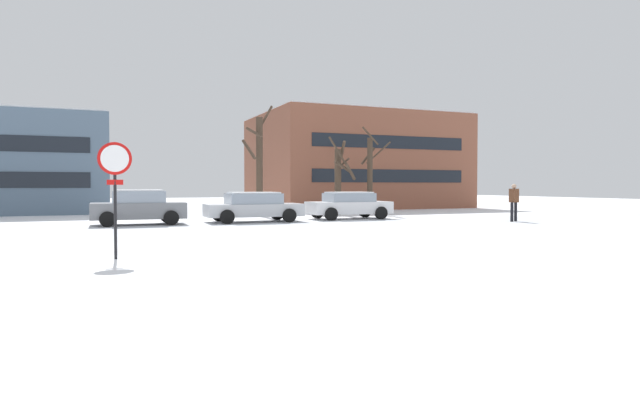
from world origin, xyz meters
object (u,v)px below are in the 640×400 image
at_px(stop_sign, 115,177).
at_px(parked_car_gray, 139,207).
at_px(parked_car_white, 349,205).
at_px(parked_car_silver, 253,207).
at_px(pedestrian_crossing, 514,200).

bearing_deg(stop_sign, parked_car_gray, 83.34).
bearing_deg(parked_car_white, parked_car_silver, -176.81).
xyz_separation_m(parked_car_white, pedestrian_crossing, (6.32, -4.81, 0.32)).
bearing_deg(pedestrian_crossing, parked_car_silver, 158.34).
height_order(stop_sign, parked_car_gray, stop_sign).
bearing_deg(pedestrian_crossing, parked_car_white, 142.71).
xyz_separation_m(parked_car_silver, pedestrian_crossing, (11.40, -4.53, 0.32)).
xyz_separation_m(parked_car_gray, parked_car_silver, (5.08, -0.18, -0.05)).
relative_size(stop_sign, parked_car_silver, 0.61).
height_order(parked_car_silver, pedestrian_crossing, pedestrian_crossing).
xyz_separation_m(stop_sign, pedestrian_crossing, (17.79, 6.47, -0.87)).
bearing_deg(parked_car_gray, parked_car_silver, -2.00).
bearing_deg(parked_car_silver, stop_sign, -120.16).
relative_size(parked_car_gray, pedestrian_crossing, 2.22).
distance_m(stop_sign, parked_car_white, 16.13).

